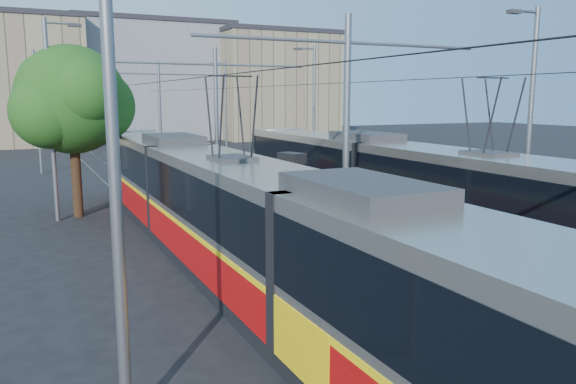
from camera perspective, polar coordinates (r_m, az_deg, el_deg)
platform at (r=25.20m, az=-4.95°, el=-1.44°), size 4.00×50.00×0.30m
tactile_strip_left at (r=24.71m, az=-8.10°, el=-1.36°), size 0.70×50.00×0.01m
tactile_strip_right at (r=25.70m, az=-1.93°, el=-0.84°), size 0.70×50.00×0.01m
rails at (r=25.22m, az=-4.94°, el=-1.74°), size 8.71×70.00×0.03m
tram_left at (r=15.31m, az=-5.61°, el=-2.69°), size 2.43×31.50×5.50m
tram_right at (r=17.55m, az=19.42°, el=-1.12°), size 2.43×32.00×5.50m
catenary at (r=22.10m, az=-2.47°, el=8.46°), size 9.20×70.00×7.00m
street_lamps at (r=28.53m, az=-7.93°, el=7.94°), size 15.18×38.22×8.00m
shelter at (r=22.63m, az=0.38°, el=1.05°), size 0.98×1.27×2.47m
tree at (r=24.95m, az=-20.49°, el=8.59°), size 4.87×4.50×7.07m
building_left at (r=66.20m, az=-27.16°, el=10.00°), size 16.32×12.24×13.28m
building_centre at (r=71.71m, az=-14.01°, el=10.85°), size 18.36×14.28×13.78m
building_right at (r=70.30m, az=-1.52°, el=10.79°), size 14.28×10.20×12.90m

